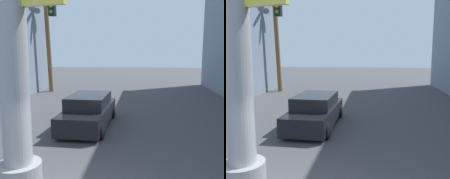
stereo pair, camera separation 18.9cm
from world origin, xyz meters
The scene contains 4 objects.
ground_plane centered at (0.00, 10.00, 0.00)m, with size 93.37×93.37×0.00m, color #424244.
neon_sign_pole centered at (-1.94, 1.28, 4.38)m, with size 2.88×1.17×9.61m.
car_lead centered at (-1.29, 7.09, 0.74)m, with size 2.15×5.07×1.56m.
palm_tree_far_left centered at (-7.05, 17.37, 5.35)m, with size 2.88×2.78×9.04m.
Camera 2 is at (1.37, -4.54, 3.56)m, focal length 40.00 mm.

